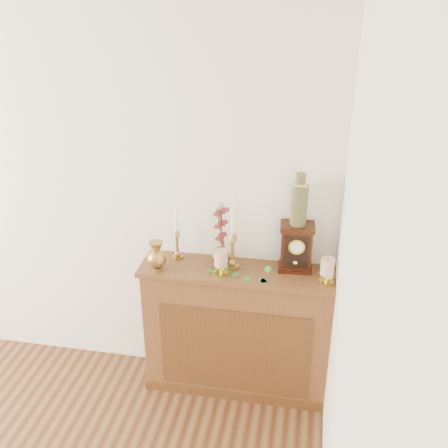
% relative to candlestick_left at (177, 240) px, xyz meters
% --- Properties ---
extents(console_shelf, '(1.24, 0.34, 0.93)m').
position_rel_candlestick_left_xyz_m(console_shelf, '(0.41, -0.07, -0.63)').
color(console_shelf, brown).
rests_on(console_shelf, ground).
extents(candlestick_left, '(0.07, 0.07, 0.41)m').
position_rel_candlestick_left_xyz_m(candlestick_left, '(0.00, 0.00, 0.00)').
color(candlestick_left, '#A18B40').
rests_on(candlestick_left, console_shelf).
extents(candlestick_center, '(0.08, 0.08, 0.50)m').
position_rel_candlestick_left_xyz_m(candlestick_center, '(0.37, -0.06, 0.03)').
color(candlestick_center, '#A18B40').
rests_on(candlestick_center, console_shelf).
extents(bud_vase, '(0.12, 0.12, 0.20)m').
position_rel_candlestick_left_xyz_m(bud_vase, '(-0.09, -0.17, -0.04)').
color(bud_vase, '#A18B40').
rests_on(bud_vase, console_shelf).
extents(ginger_jar, '(0.18, 0.19, 0.44)m').
position_rel_candlestick_left_xyz_m(ginger_jar, '(0.29, 0.00, 0.06)').
color(ginger_jar, '#A18B40').
rests_on(ginger_jar, console_shelf).
extents(pillar_candle_left, '(0.09, 0.09, 0.17)m').
position_rel_candlestick_left_xyz_m(pillar_candle_left, '(0.31, -0.14, -0.04)').
color(pillar_candle_left, '#DBC24C').
rests_on(pillar_candle_left, console_shelf).
extents(pillar_candle_right, '(0.09, 0.09, 0.18)m').
position_rel_candlestick_left_xyz_m(pillar_candle_right, '(0.95, -0.13, -0.04)').
color(pillar_candle_right, '#DBC24C').
rests_on(pillar_candle_right, console_shelf).
extents(ivy_garland, '(0.42, 0.18, 0.08)m').
position_rel_candlestick_left_xyz_m(ivy_garland, '(0.50, -0.13, -0.12)').
color(ivy_garland, '#2C712B').
rests_on(ivy_garland, console_shelf).
extents(mantel_clock, '(0.21, 0.16, 0.31)m').
position_rel_candlestick_left_xyz_m(mantel_clock, '(0.75, -0.00, 0.02)').
color(mantel_clock, '#34170A').
rests_on(mantel_clock, console_shelf).
extents(ceramic_vase, '(0.10, 0.10, 0.32)m').
position_rel_candlestick_left_xyz_m(ceramic_vase, '(0.75, 0.00, 0.32)').
color(ceramic_vase, '#183124').
rests_on(ceramic_vase, mantel_clock).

